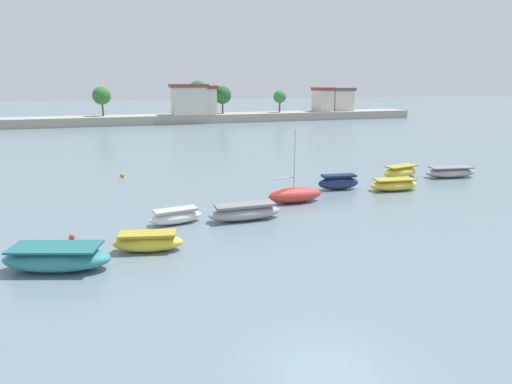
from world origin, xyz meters
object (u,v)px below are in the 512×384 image
object	(u,v)px
moored_boat_5	(295,195)
mooring_buoy_0	(72,237)
moored_boat_1	(57,258)
moored_boat_4	(245,212)
moored_boat_2	(148,242)
moored_boat_3	(176,217)
moored_boat_6	(338,182)
moored_boat_7	(394,185)
mooring_buoy_2	(122,175)
moored_boat_9	(450,172)
moored_boat_8	(401,172)

from	to	relation	value
moored_boat_5	mooring_buoy_0	world-z (taller)	moored_boat_5
moored_boat_1	moored_boat_4	xyz separation A→B (m)	(10.43, 4.48, -0.06)
moored_boat_2	moored_boat_3	world-z (taller)	moored_boat_2
moored_boat_6	moored_boat_5	bearing A→B (deg)	-146.71
moored_boat_6	mooring_buoy_0	distance (m)	20.44
moored_boat_3	mooring_buoy_0	distance (m)	6.00
moored_boat_5	moored_boat_7	distance (m)	8.97
moored_boat_4	moored_boat_7	world-z (taller)	moored_boat_4
mooring_buoy_0	mooring_buoy_2	size ratio (longest dim) A/B	0.78
moored_boat_6	mooring_buoy_2	distance (m)	19.53
moored_boat_4	moored_boat_9	size ratio (longest dim) A/B	0.95
moored_boat_4	mooring_buoy_2	xyz separation A→B (m)	(-7.28, 15.39, -0.31)
moored_boat_1	moored_boat_9	distance (m)	33.58
moored_boat_8	moored_boat_5	bearing A→B (deg)	-170.67
moored_boat_4	moored_boat_7	distance (m)	14.04
moored_boat_1	moored_boat_2	world-z (taller)	moored_boat_1
moored_boat_8	moored_boat_3	bearing A→B (deg)	-173.38
moored_boat_2	moored_boat_7	bearing A→B (deg)	31.60
moored_boat_8	moored_boat_9	distance (m)	4.61
moored_boat_4	moored_boat_2	bearing A→B (deg)	-151.10
moored_boat_5	moored_boat_7	xyz separation A→B (m)	(8.93, 0.80, -0.10)
moored_boat_4	mooring_buoy_0	xyz separation A→B (m)	(-10.17, -0.44, -0.35)
moored_boat_7	mooring_buoy_0	size ratio (longest dim) A/B	13.47
moored_boat_9	mooring_buoy_2	distance (m)	30.09
moored_boat_6	moored_boat_7	world-z (taller)	moored_boat_6
moored_boat_1	moored_boat_7	size ratio (longest dim) A/B	1.30
moored_boat_2	moored_boat_5	world-z (taller)	moored_boat_5
moored_boat_2	moored_boat_8	size ratio (longest dim) A/B	0.93
moored_boat_8	moored_boat_9	size ratio (longest dim) A/B	0.82
moored_boat_4	mooring_buoy_0	bearing A→B (deg)	-177.52
moored_boat_3	moored_boat_1	bearing A→B (deg)	-149.50
moored_boat_3	moored_boat_5	size ratio (longest dim) A/B	0.64
moored_boat_7	moored_boat_8	world-z (taller)	moored_boat_8
moored_boat_3	moored_boat_6	xyz separation A→B (m)	(13.71, 4.70, 0.14)
moored_boat_8	moored_boat_2	bearing A→B (deg)	-166.16
moored_boat_2	moored_boat_3	bearing A→B (deg)	76.19
moored_boat_4	moored_boat_9	distance (m)	22.28
mooring_buoy_2	moored_boat_9	bearing A→B (deg)	-17.70
moored_boat_4	moored_boat_7	bearing A→B (deg)	15.02
moored_boat_7	moored_boat_9	bearing A→B (deg)	24.43
moored_boat_6	moored_boat_9	bearing A→B (deg)	10.86
mooring_buoy_0	moored_boat_5	bearing A→B (deg)	12.48
moored_boat_1	mooring_buoy_0	world-z (taller)	moored_boat_1
moored_boat_9	mooring_buoy_0	distance (m)	32.26
moored_boat_5	mooring_buoy_2	world-z (taller)	moored_boat_5
moored_boat_1	mooring_buoy_0	bearing A→B (deg)	103.62
moored_boat_7	mooring_buoy_0	bearing A→B (deg)	-164.22
mooring_buoy_0	mooring_buoy_2	xyz separation A→B (m)	(2.90, 15.83, 0.04)
moored_boat_5	moored_boat_8	xyz separation A→B (m)	(12.33, 4.68, -0.02)
mooring_buoy_0	mooring_buoy_2	distance (m)	16.09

